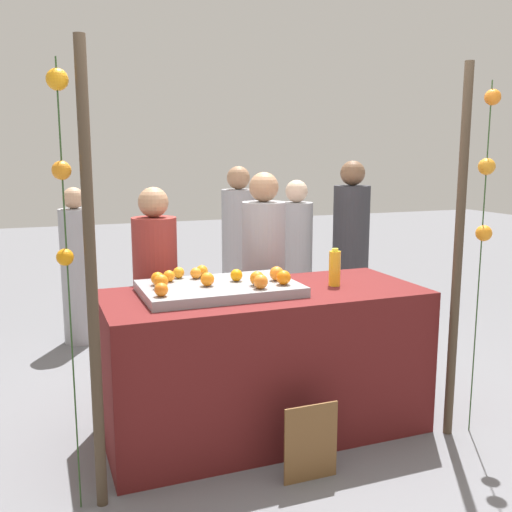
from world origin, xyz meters
The scene contains 28 objects.
ground_plane centered at (0.00, 0.00, 0.00)m, with size 24.00×24.00×0.00m, color slate.
stall_counter centered at (0.00, 0.00, 0.47)m, with size 2.02×0.87×0.93m, color #5B1919.
orange_tray centered at (-0.28, 0.05, 0.96)m, with size 0.96×0.61×0.06m, color gray.
orange_0 centered at (-0.69, -0.15, 1.03)m, with size 0.08×0.08×0.08m, color orange.
orange_1 centered at (-0.09, -0.17, 1.03)m, with size 0.09×0.09×0.09m, color orange.
orange_2 centered at (-0.37, 0.01, 1.03)m, with size 0.08×0.08×0.08m, color orange.
orange_3 centered at (-0.48, 0.30, 1.03)m, with size 0.07×0.07×0.07m, color orange.
orange_4 centered at (0.08, -0.12, 1.04)m, with size 0.09×0.09×0.09m, color orange.
orange_5 centered at (-0.56, 0.21, 1.03)m, with size 0.07×0.07×0.07m, color orange.
orange_6 centered at (-0.33, 0.28, 1.03)m, with size 0.08×0.08×0.08m, color orange.
orange_7 centered at (-0.65, 0.04, 1.03)m, with size 0.09×0.09×0.09m, color orange.
orange_8 centered at (-0.16, 0.08, 1.03)m, with size 0.08×0.08×0.08m, color orange.
orange_9 centered at (0.09, 0.01, 1.04)m, with size 0.09×0.09×0.09m, color orange.
orange_10 centered at (-0.38, 0.24, 1.03)m, with size 0.07×0.07×0.07m, color orange.
orange_11 centered at (-0.08, -0.08, 1.04)m, with size 0.09×0.09×0.09m, color orange.
orange_12 centered at (-0.65, 0.15, 1.03)m, with size 0.08×0.08×0.08m, color orange.
juice_bottle centered at (0.49, -0.02, 1.05)m, with size 0.08×0.08×0.25m.
chalkboard_sign centered at (0.01, -0.65, 0.21)m, with size 0.32×0.03×0.45m.
vendor_left centered at (-0.55, 0.69, 0.73)m, with size 0.31×0.31×1.56m.
vendor_right centered at (0.29, 0.74, 0.77)m, with size 0.33×0.33×1.65m.
crowd_person_0 centered at (0.96, 1.60, 0.72)m, with size 0.31×0.31×1.55m.
crowd_person_1 centered at (-0.98, 2.32, 0.69)m, with size 0.30×0.30×1.48m.
crowd_person_2 centered at (0.55, 2.05, 0.78)m, with size 0.33×0.33×1.67m.
crowd_person_3 centered at (1.49, 1.49, 0.80)m, with size 0.35×0.35×1.72m.
canopy_post_left centered at (-1.09, -0.48, 1.16)m, with size 0.06×0.06×2.32m, color #473828.
canopy_post_right centered at (1.09, -0.48, 1.16)m, with size 0.06×0.06×2.32m, color #473828.
garland_strand_left centered at (-1.20, -0.46, 1.75)m, with size 0.10×0.10×2.21m.
garland_strand_right centered at (1.25, -0.50, 1.67)m, with size 0.11×0.10×2.21m.
Camera 1 is at (-1.33, -3.32, 1.78)m, focal length 40.92 mm.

